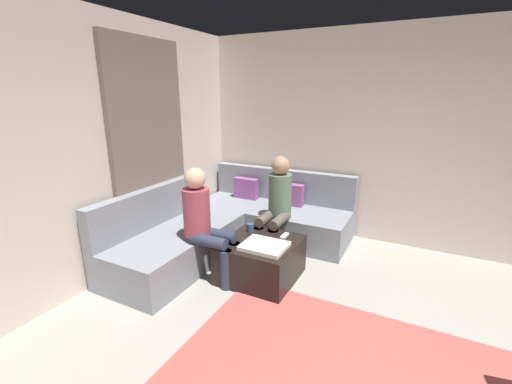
# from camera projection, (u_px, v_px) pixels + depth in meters

# --- Properties ---
(wall_back) EXTENTS (6.00, 0.12, 2.70)m
(wall_back) POSITION_uv_depth(u_px,v_px,m) (426.00, 142.00, 4.03)
(wall_back) COLOR beige
(wall_back) RESTS_ON ground_plane
(wall_left) EXTENTS (0.12, 6.00, 2.70)m
(wall_left) POSITION_uv_depth(u_px,v_px,m) (27.00, 164.00, 2.80)
(wall_left) COLOR beige
(wall_left) RESTS_ON ground_plane
(curtain_panel) EXTENTS (0.06, 1.10, 2.50)m
(curtain_panel) POSITION_uv_depth(u_px,v_px,m) (150.00, 153.00, 3.90)
(curtain_panel) COLOR #726659
(curtain_panel) RESTS_ON ground_plane
(sectional_couch) EXTENTS (2.10, 2.55, 0.87)m
(sectional_couch) POSITION_uv_depth(u_px,v_px,m) (234.00, 225.00, 4.33)
(sectional_couch) COLOR gray
(sectional_couch) RESTS_ON ground_plane
(ottoman) EXTENTS (0.76, 0.76, 0.42)m
(ottoman) POSITION_uv_depth(u_px,v_px,m) (261.00, 259.00, 3.59)
(ottoman) COLOR black
(ottoman) RESTS_ON ground_plane
(folded_blanket) EXTENTS (0.44, 0.36, 0.04)m
(folded_blanket) POSITION_uv_depth(u_px,v_px,m) (264.00, 246.00, 3.38)
(folded_blanket) COLOR white
(folded_blanket) RESTS_ON ottoman
(coffee_mug) EXTENTS (0.08, 0.08, 0.10)m
(coffee_mug) POSITION_uv_depth(u_px,v_px,m) (250.00, 228.00, 3.76)
(coffee_mug) COLOR #334C72
(coffee_mug) RESTS_ON ottoman
(game_remote) EXTENTS (0.05, 0.15, 0.02)m
(game_remote) POSITION_uv_depth(u_px,v_px,m) (285.00, 236.00, 3.63)
(game_remote) COLOR white
(game_remote) RESTS_ON ottoman
(person_on_couch_back) EXTENTS (0.30, 0.60, 1.20)m
(person_on_couch_back) POSITION_uv_depth(u_px,v_px,m) (277.00, 202.00, 4.02)
(person_on_couch_back) COLOR brown
(person_on_couch_back) RESTS_ON ground_plane
(person_on_couch_side) EXTENTS (0.60, 0.30, 1.20)m
(person_on_couch_side) POSITION_uv_depth(u_px,v_px,m) (205.00, 220.00, 3.46)
(person_on_couch_side) COLOR #2D3347
(person_on_couch_side) RESTS_ON ground_plane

